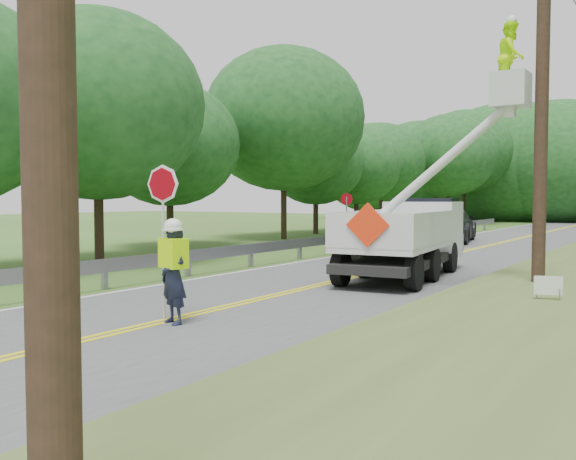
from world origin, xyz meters
The scene contains 10 objects.
ground centered at (0.00, 0.00, 0.00)m, with size 140.00×140.00×0.00m, color #455523.
road centered at (0.00, 14.00, 0.01)m, with size 7.20×96.00×0.03m.
guardrail centered at (-4.02, 14.91, 0.55)m, with size 0.18×48.00×0.77m.
treeline_left centered at (-10.41, 29.25, 5.64)m, with size 10.79×55.53×10.37m.
flagger centered at (0.30, 1.83, 1.03)m, with size 1.13×0.58×2.84m.
bucket_truck centered at (1.36, 10.80, 1.48)m, with size 4.96×6.64×6.37m.
suv_silver centered at (-2.07, 15.07, 0.81)m, with size 2.64×5.72×1.59m, color silver.
suv_darkgrey centered at (-2.50, 24.59, 0.92)m, with size 2.51×6.17×1.79m, color #333439.
stop_sign_permanent centered at (-4.34, 17.12, 1.63)m, with size 0.51×0.18×2.46m.
yard_sign centered at (5.69, 6.47, 0.54)m, with size 0.50×0.19×0.75m.
Camera 1 is at (7.99, -6.14, 2.26)m, focal length 38.54 mm.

